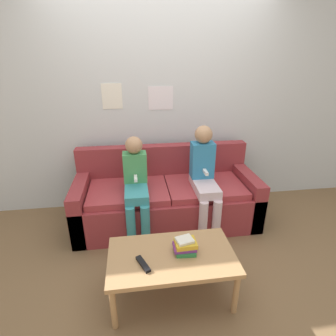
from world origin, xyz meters
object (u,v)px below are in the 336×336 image
Objects in this scene: coffee_table at (172,259)px; tv_remote at (143,264)px; couch at (166,198)px; person_left at (136,183)px; person_right at (204,174)px.

tv_remote is at bearing -159.97° from coffee_table.
couch is 1.91× the size of person_left.
person_right is at bearing 30.33° from tv_remote.
person_left is 0.72m from person_right.
couch is 0.50m from person_left.
person_left is (-0.24, 0.86, 0.24)m from coffee_table.
coffee_table is 5.56× the size of tv_remote.
person_left is (-0.34, -0.19, 0.31)m from couch.
coffee_table is 0.24m from tv_remote.
person_left is 6.06× the size of tv_remote.
tv_remote is (-0.32, -1.14, 0.12)m from couch.
couch reaches higher than tv_remote.
coffee_table is 0.92× the size of person_left.
couch is 11.58× the size of tv_remote.
coffee_table is at bearing -118.77° from person_right.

